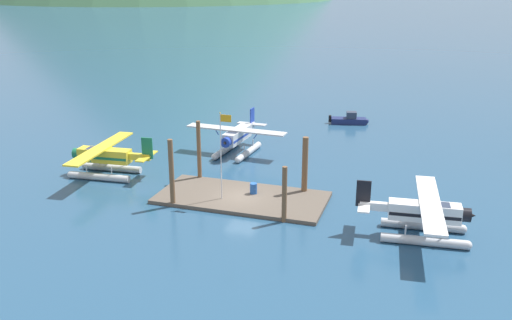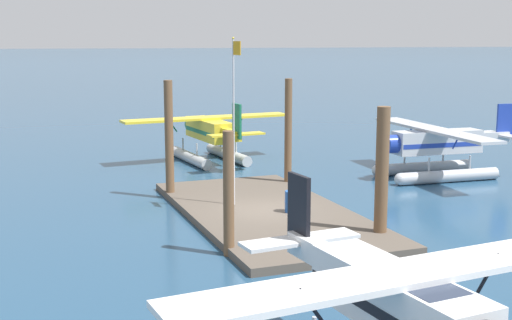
{
  "view_description": "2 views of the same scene",
  "coord_description": "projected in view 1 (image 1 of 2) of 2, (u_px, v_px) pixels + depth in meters",
  "views": [
    {
      "loc": [
        13.93,
        -39.36,
        17.18
      ],
      "look_at": [
        0.2,
        3.12,
        2.4
      ],
      "focal_mm": 39.01,
      "sensor_mm": 36.0,
      "label": 1
    },
    {
      "loc": [
        25.74,
        -10.09,
        7.24
      ],
      "look_at": [
        -1.43,
        0.05,
        2.16
      ],
      "focal_mm": 48.09,
      "sensor_mm": 36.0,
      "label": 2
    }
  ],
  "objects": [
    {
      "name": "ground_plane",
      "position": [
        242.0,
        199.0,
        45.02
      ],
      "size": [
        1200.0,
        1200.0,
        0.0
      ],
      "primitive_type": "plane",
      "color": "navy"
    },
    {
      "name": "seaplane_white_stbd_aft",
      "position": [
        424.0,
        216.0,
        37.98
      ],
      "size": [
        7.96,
        10.48,
        3.84
      ],
      "color": "#B7BABF",
      "rests_on": "ground"
    },
    {
      "name": "flagpole",
      "position": [
        222.0,
        147.0,
        43.04
      ],
      "size": [
        0.95,
        0.1,
        7.07
      ],
      "color": "silver",
      "rests_on": "dock_platform"
    },
    {
      "name": "dock_platform",
      "position": [
        242.0,
        198.0,
        44.98
      ],
      "size": [
        13.6,
        6.39,
        0.3
      ],
      "primitive_type": "cube",
      "color": "brown",
      "rests_on": "ground"
    },
    {
      "name": "piling_near_left",
      "position": [
        172.0,
        173.0,
        42.84
      ],
      "size": [
        0.39,
        0.39,
        5.46
      ],
      "primitive_type": "cylinder",
      "color": "brown",
      "rests_on": "ground"
    },
    {
      "name": "fuel_drum",
      "position": [
        253.0,
        188.0,
        45.31
      ],
      "size": [
        0.62,
        0.62,
        0.88
      ],
      "color": "#1E4C99",
      "rests_on": "dock_platform"
    },
    {
      "name": "piling_far_right",
      "position": [
        305.0,
        166.0,
        45.35
      ],
      "size": [
        0.48,
        0.48,
        4.91
      ],
      "primitive_type": "cylinder",
      "color": "brown",
      "rests_on": "ground"
    },
    {
      "name": "piling_far_left",
      "position": [
        199.0,
        151.0,
        48.42
      ],
      "size": [
        0.36,
        0.36,
        5.4
      ],
      "primitive_type": "cylinder",
      "color": "brown",
      "rests_on": "ground"
    },
    {
      "name": "seaplane_yellow_port_fwd",
      "position": [
        105.0,
        159.0,
        49.89
      ],
      "size": [
        7.97,
        10.48,
        3.84
      ],
      "color": "#B7BABF",
      "rests_on": "ground"
    },
    {
      "name": "piling_near_right",
      "position": [
        284.0,
        195.0,
        40.27
      ],
      "size": [
        0.37,
        0.37,
        4.28
      ],
      "primitive_type": "cylinder",
      "color": "brown",
      "rests_on": "ground"
    },
    {
      "name": "seaplane_silver_bow_left",
      "position": [
        237.0,
        139.0,
        56.13
      ],
      "size": [
        10.46,
        7.98,
        3.84
      ],
      "color": "#B7BABF",
      "rests_on": "ground"
    },
    {
      "name": "boat_navy_open_north",
      "position": [
        350.0,
        120.0,
        67.99
      ],
      "size": [
        4.82,
        2.38,
        1.5
      ],
      "color": "navy",
      "rests_on": "ground"
    }
  ]
}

